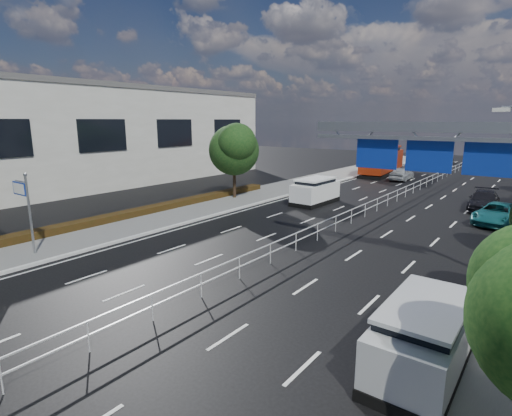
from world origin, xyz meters
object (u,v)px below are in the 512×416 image
Objects in this scene: overhead_gantry at (447,151)px; parked_car_dark at (484,201)px; toilet_sign at (24,199)px; red_bus at (382,160)px; white_minivan at (315,191)px; parked_car_teal at (498,214)px; silver_minivan at (424,337)px; near_car_silver at (402,173)px; near_car_dark at (445,159)px.

overhead_gantry is 1.99× the size of parked_car_dark.
parked_car_dark is (17.45, 26.29, -2.20)m from toilet_sign.
red_bus is 2.34× the size of parked_car_dark.
white_minivan is 13.28m from parked_car_teal.
parked_car_dark is at bearing 94.14° from silver_minivan.
white_minivan reaches higher than silver_minivan.
overhead_gantry reaches higher than parked_car_dark.
toilet_sign is at bearing -122.87° from parked_car_teal.
red_bus is at bearing 97.24° from white_minivan.
toilet_sign is 39.31m from near_car_silver.
toilet_sign is at bearing -100.04° from red_bus.
overhead_gantry is at bearing -39.72° from white_minivan.
red_bus is at bearing 85.36° from toilet_sign.
toilet_sign reaches higher than silver_minivan.
red_bus reaches higher than silver_minivan.
red_bus is 2.82× the size of near_car_dark.
toilet_sign is 0.36× the size of red_bus.
toilet_sign is 20.52m from overhead_gantry.
parked_car_dark is (-1.41, 4.29, 0.05)m from parked_car_teal.
near_car_dark is (-10.76, 52.59, -4.90)m from overhead_gantry.
white_minivan is at bearing 74.61° from toilet_sign.
toilet_sign is 0.87× the size of white_minivan.
toilet_sign is 0.89× the size of silver_minivan.
overhead_gantry is 2.05× the size of white_minivan.
near_car_silver is at bearing 108.00° from silver_minivan.
near_car_dark is at bearing 83.68° from toilet_sign.
red_bus is 43.58m from silver_minivan.
overhead_gantry is at bearing -71.78° from red_bus.
red_bus reaches higher than white_minivan.
parked_car_dark is (14.00, -16.32, -1.09)m from red_bus.
near_car_dark is (3.48, 20.04, -1.14)m from red_bus.
parked_car_teal is (13.20, 1.41, -0.35)m from white_minivan.
white_minivan is at bearing 126.06° from silver_minivan.
parked_car_dark reaches higher than near_car_dark.
silver_minivan is (11.95, -36.56, 0.20)m from near_car_silver.
silver_minivan is at bearing 5.93° from toilet_sign.
silver_minivan is 24.35m from parked_car_dark.
near_car_silver is at bearing 124.98° from parked_car_dark.
near_car_dark is 42.36m from parked_car_teal.
silver_minivan reaches higher than parked_car_dark.
white_minivan is 22.14m from red_bus.
near_car_dark is 0.83× the size of parked_car_dark.
overhead_gantry reaches higher than red_bus.
parked_car_teal is (-0.39, 20.00, -0.29)m from silver_minivan.
near_car_silver is at bearing 79.28° from toilet_sign.
red_bus is 2.38× the size of parked_car_teal.
overhead_gantry is 2.02× the size of parked_car_teal.
toilet_sign is at bearing -174.17° from silver_minivan.
near_car_silver is 15.93m from parked_car_dark.
white_minivan is at bearing 90.76° from near_car_dark.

